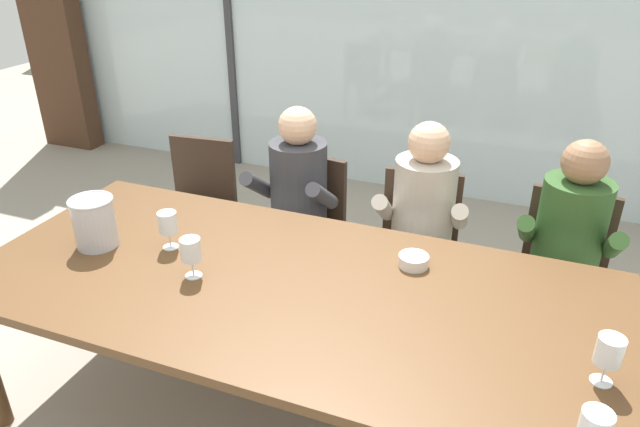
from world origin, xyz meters
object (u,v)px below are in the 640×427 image
Objects in this scene: chair_left_of_center at (305,220)px; tasting_bowl at (414,261)px; person_charcoal_jacket at (293,200)px; person_beige_jumper at (421,222)px; chair_near_curtain at (198,199)px; dining_table at (289,295)px; wine_glass_center_pour at (168,224)px; chair_center at (417,240)px; chair_right_of_center at (562,265)px; wine_glass_by_right_taster at (609,353)px; ice_bucket_primary at (94,222)px; wine_glass_by_left_taster at (191,251)px; person_olive_shirt at (567,247)px.

tasting_bowl is at bearing -32.25° from chair_left_of_center.
person_beige_jumper is (0.72, 0.00, 0.00)m from person_charcoal_jacket.
person_beige_jumper is (1.43, -0.13, 0.17)m from chair_near_curtain.
chair_left_of_center is 0.21m from person_charcoal_jacket.
person_charcoal_jacket is (0.71, -0.13, 0.17)m from chair_near_curtain.
wine_glass_center_pour is (-0.61, 0.07, 0.18)m from dining_table.
chair_center and chair_right_of_center have the same top height.
tasting_bowl is at bearing 35.57° from dining_table.
person_beige_jumper is 0.57m from tasting_bowl.
person_charcoal_jacket is 1.84m from wine_glass_by_right_taster.
wine_glass_by_right_taster is at bearing -58.65° from chair_center.
chair_left_of_center is at bearing 109.35° from dining_table.
ice_bucket_primary reaches higher than wine_glass_by_left_taster.
person_charcoal_jacket is at bearing -16.35° from chair_near_curtain.
ice_bucket_primary reaches higher than chair_left_of_center.
dining_table is 1.05m from chair_center.
person_olive_shirt is (0.70, -0.00, 0.00)m from person_beige_jumper.
wine_glass_center_pour is at bearing -146.59° from chair_right_of_center.
wine_glass_by_left_taster reaches higher than chair_left_of_center.
person_olive_shirt is (2.13, -0.13, 0.17)m from chair_near_curtain.
chair_center is 6.78× the size of tasting_bowl.
person_olive_shirt is at bearing -9.26° from chair_near_curtain.
wine_glass_by_right_taster is (0.09, -1.15, 0.37)m from chair_right_of_center.
wine_glass_by_left_taster is (-1.44, -0.96, 0.20)m from person_olive_shirt.
tasting_bowl is (0.12, -0.66, 0.28)m from chair_center.
tasting_bowl is at bearing 14.14° from ice_bucket_primary.
person_charcoal_jacket is at bearing -90.58° from chair_left_of_center.
chair_left_of_center is 1.06m from tasting_bowl.
dining_table is at bearing -48.62° from chair_near_curtain.
dining_table is at bearing -132.47° from chair_right_of_center.
wine_glass_by_left_taster is at bearing -91.35° from person_charcoal_jacket.
chair_center is (0.32, 0.98, -0.19)m from dining_table.
wine_glass_by_right_taster is (0.72, -0.46, 0.09)m from tasting_bowl.
tasting_bowl is at bearing -87.04° from person_beige_jumper.
chair_left_of_center is at bearing 73.83° from wine_glass_center_pour.
chair_near_curtain is at bearing 173.97° from chair_center.
wine_glass_center_pour reaches higher than tasting_bowl.
person_charcoal_jacket is (-0.02, -0.11, 0.17)m from chair_left_of_center.
wine_glass_center_pour reaches higher than chair_left_of_center.
chair_near_curtain is at bearing 169.34° from person_charcoal_jacket.
person_olive_shirt is 5.16× the size of ice_bucket_primary.
person_charcoal_jacket reaches higher than wine_glass_center_pour.
person_charcoal_jacket reaches higher than ice_bucket_primary.
wine_glass_by_left_taster is at bearing -153.62° from tasting_bowl.
ice_bucket_primary is (-0.92, -0.03, 0.18)m from dining_table.
person_charcoal_jacket is (-0.68, -0.11, 0.17)m from chair_center.
person_charcoal_jacket is 1.00× the size of person_olive_shirt.
ice_bucket_primary is (-1.99, -1.03, 0.37)m from chair_right_of_center.
person_charcoal_jacket is 0.98m from tasting_bowl.
person_charcoal_jacket is at bearing 174.32° from person_beige_jumper.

